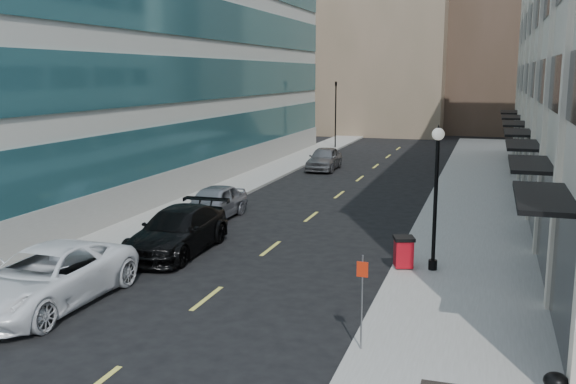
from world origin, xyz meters
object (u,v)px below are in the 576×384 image
Objects in this scene: car_silver_sedan at (213,203)px; sign_post at (362,289)px; traffic_signal at (336,86)px; car_black_pickup at (178,231)px; trash_bin at (404,251)px; car_white_van at (46,278)px; lamppost at (436,186)px; car_grey_sedan at (324,159)px.

sign_post is (9.56, -12.58, 0.88)m from car_silver_sedan.
car_silver_sedan is at bearing -87.63° from traffic_signal.
car_black_pickup is 11.03m from sign_post.
car_silver_sedan reaches higher than trash_bin.
trash_bin is at bearing 34.91° from car_white_van.
lamppost is at bearing 0.28° from car_black_pickup.
car_black_pickup is at bearing 144.21° from sign_post.
trash_bin is at bearing -70.64° from car_grey_sedan.
car_silver_sedan is at bearing 152.99° from lamppost.
car_silver_sedan is 0.98× the size of car_grey_sedan.
car_silver_sedan is (0.01, 12.07, -0.07)m from car_white_van.
car_grey_sedan is at bearing 113.23° from lamppost.
traffic_signal is at bearing 107.56° from sign_post.
traffic_signal is at bearing 89.43° from trash_bin.
trash_bin is (9.67, 6.54, -0.12)m from car_white_van.
car_black_pickup is at bearing -178.77° from lamppost.
car_grey_sedan is at bearing 109.38° from sign_post.
trash_bin is at bearing -0.19° from car_black_pickup.
car_white_van is at bearing -93.71° from car_grey_sedan.
traffic_signal reaches higher than car_grey_sedan.
car_white_van reaches higher than car_silver_sedan.
sign_post reaches higher than car_black_pickup.
car_black_pickup is 2.47× the size of sign_post.
sign_post is at bearing -75.53° from car_grey_sedan.
car_black_pickup is at bearing -78.02° from car_silver_sedan.
lamppost is (10.66, -5.43, 2.29)m from car_silver_sedan.
traffic_signal is 30.36m from car_silver_sedan.
car_grey_sedan is at bearing 88.72° from car_white_van.
car_white_van is 5.64× the size of trash_bin.
sign_post is at bearing -40.06° from car_black_pickup.
car_grey_sedan is 4.34× the size of trash_bin.
traffic_signal reaches higher than car_black_pickup.
car_silver_sedan is 16.97m from car_grey_sedan.
car_black_pickup is at bearing -91.69° from car_grey_sedan.
traffic_signal is 6.27× the size of trash_bin.
lamppost is (10.67, 6.63, 2.22)m from car_white_van.
car_grey_sedan is 0.96× the size of lamppost.
lamppost is (9.64, 0.21, 2.24)m from car_black_pickup.
car_white_van is 12.07m from car_silver_sedan.
car_white_van is 12.76m from lamppost.
car_grey_sedan is (1.07, 29.00, -0.05)m from car_white_van.
car_grey_sedan reaches higher than car_silver_sedan.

